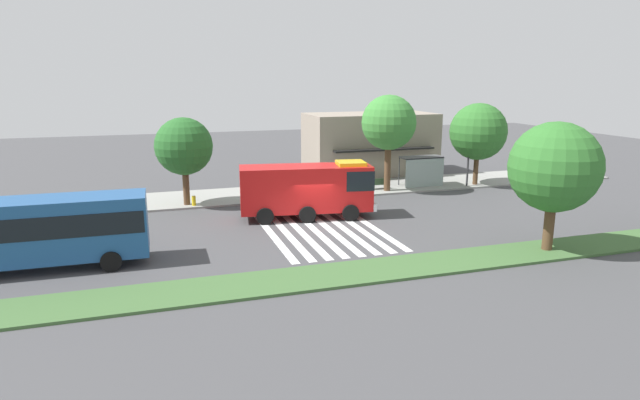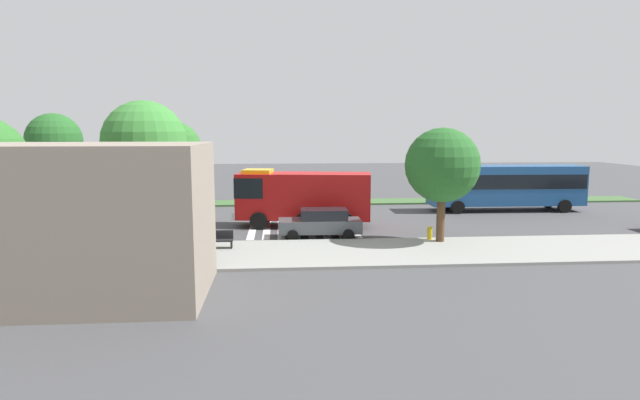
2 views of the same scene
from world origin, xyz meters
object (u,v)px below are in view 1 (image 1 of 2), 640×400
(parked_car_mid, at_px, (281,195))
(fire_hydrant, at_px, (194,201))
(transit_bus, at_px, (18,230))
(fire_truck, at_px, (311,188))
(bench_near_shelter, at_px, (379,184))
(sidewalk_tree_far_west, at_px, (184,147))
(sidewalk_tree_center, at_px, (478,132))
(sidewalk_tree_west, at_px, (389,123))
(bus_stop_shelter, at_px, (423,165))
(street_lamp, at_px, (469,142))
(median_tree_far_west, at_px, (555,167))
(bench_west_of_shelter, at_px, (341,186))

(parked_car_mid, height_order, fire_hydrant, parked_car_mid)
(parked_car_mid, bearing_deg, transit_bus, -148.49)
(fire_truck, relative_size, transit_bus, 0.77)
(bench_near_shelter, height_order, sidewalk_tree_far_west, sidewalk_tree_far_west)
(fire_truck, height_order, sidewalk_tree_center, sidewalk_tree_center)
(sidewalk_tree_west, relative_size, sidewalk_tree_center, 1.11)
(bus_stop_shelter, relative_size, sidewalk_tree_center, 0.51)
(street_lamp, xyz_separation_m, fire_hydrant, (-22.45, -0.10, -3.38))
(median_tree_far_west, distance_m, fire_hydrant, 23.69)
(bus_stop_shelter, xyz_separation_m, sidewalk_tree_west, (-3.59, -0.74, 3.67))
(sidewalk_tree_west, distance_m, fire_hydrant, 16.12)
(transit_bus, bearing_deg, bus_stop_shelter, -156.03)
(transit_bus, xyz_separation_m, sidewalk_tree_west, (24.31, 11.08, 3.47))
(fire_truck, distance_m, bench_west_of_shelter, 8.02)
(bench_west_of_shelter, xyz_separation_m, median_tree_far_west, (5.46, -17.11, 3.97))
(bench_near_shelter, bearing_deg, transit_bus, -153.76)
(bench_near_shelter, height_order, bench_west_of_shelter, same)
(bus_stop_shelter, distance_m, sidewalk_tree_west, 5.19)
(fire_hydrant, bearing_deg, median_tree_far_west, -42.96)
(bus_stop_shelter, height_order, bench_west_of_shelter, bus_stop_shelter)
(bus_stop_shelter, distance_m, bench_near_shelter, 4.20)
(transit_bus, distance_m, street_lamp, 33.28)
(sidewalk_tree_far_west, xyz_separation_m, median_tree_far_west, (17.52, -16.40, 0.24))
(sidewalk_tree_far_west, height_order, sidewalk_tree_center, sidewalk_tree_center)
(sidewalk_tree_far_west, height_order, median_tree_far_west, median_tree_far_west)
(sidewalk_tree_far_west, bearing_deg, sidewalk_tree_center, 0.00)
(median_tree_far_west, bearing_deg, sidewalk_tree_west, 96.19)
(transit_bus, height_order, sidewalk_tree_center, sidewalk_tree_center)
(bus_stop_shelter, distance_m, sidewalk_tree_center, 5.42)
(sidewalk_tree_far_west, distance_m, sidewalk_tree_center, 23.96)
(sidewalk_tree_west, bearing_deg, bench_west_of_shelter, 169.14)
(bench_west_of_shelter, xyz_separation_m, sidewalk_tree_far_west, (-12.07, -0.71, 3.73))
(bus_stop_shelter, height_order, bench_near_shelter, bus_stop_shelter)
(parked_car_mid, bearing_deg, sidewalk_tree_far_west, 162.03)
(bench_near_shelter, distance_m, sidewalk_tree_west, 5.03)
(parked_car_mid, xyz_separation_m, sidewalk_tree_center, (17.53, 2.20, 3.75))
(transit_bus, height_order, bench_west_of_shelter, transit_bus)
(parked_car_mid, xyz_separation_m, median_tree_far_west, (11.09, -14.20, 3.70))
(transit_bus, bearing_deg, sidewalk_tree_center, -160.19)
(median_tree_far_west, bearing_deg, fire_truck, 133.14)
(transit_bus, distance_m, bench_west_of_shelter, 23.81)
(fire_truck, bearing_deg, sidewalk_tree_west, 44.02)
(sidewalk_tree_far_west, bearing_deg, bench_west_of_shelter, 3.35)
(sidewalk_tree_far_west, distance_m, fire_hydrant, 3.89)
(bus_stop_shelter, height_order, sidewalk_tree_far_west, sidewalk_tree_far_west)
(transit_bus, bearing_deg, median_tree_far_west, 169.48)
(street_lamp, xyz_separation_m, sidewalk_tree_far_west, (-22.90, 0.40, 0.45))
(bench_near_shelter, xyz_separation_m, sidewalk_tree_far_west, (-15.33, -0.71, 3.73))
(sidewalk_tree_center, bearing_deg, street_lamp, -159.42)
(sidewalk_tree_far_west, distance_m, sidewalk_tree_west, 15.79)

